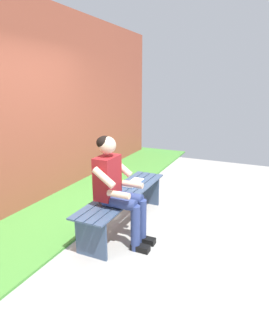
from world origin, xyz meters
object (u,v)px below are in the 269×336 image
Objects in this scene: bench_near at (124,200)px; apple at (118,189)px; person_seated at (117,186)px; book_open at (134,183)px.

bench_near is 24.55× the size of apple.
bench_near is at bearing 98.38° from apple.
person_seated is 3.11× the size of book_open.
bench_near is at bearing -164.98° from person_seated.
person_seated is at bearing 10.18° from book_open.
apple reaches higher than book_open.
book_open is (-0.37, 0.06, -0.03)m from apple.
bench_near is at bearing 4.64° from book_open.
book_open is (-0.74, -0.13, -0.22)m from person_seated.
bench_near is 0.38m from book_open.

